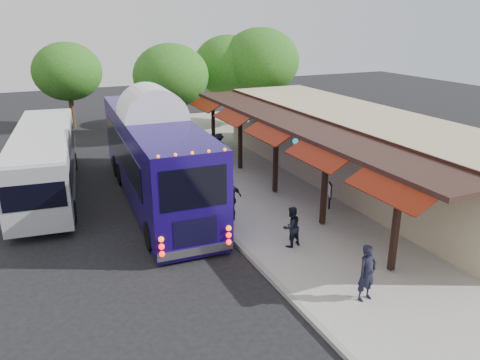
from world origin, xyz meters
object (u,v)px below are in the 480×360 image
ped_a (367,273)px  sign_board (330,192)px  coach_bus (154,153)px  city_bus (45,159)px  ped_c (231,199)px  ped_d (219,147)px  ped_b (291,227)px

ped_a → sign_board: 6.90m
coach_bus → city_bus: 5.48m
sign_board → ped_c: bearing=-165.0°
ped_a → ped_d: size_ratio=1.10×
ped_b → sign_board: size_ratio=1.29×
ped_b → ped_d: 11.32m
ped_a → ped_c: bearing=94.1°
ped_d → ped_a: bearing=81.5°
ped_d → ped_c: bearing=68.1°
ped_c → city_bus: bearing=-63.4°
coach_bus → ped_d: (4.85, 4.23, -1.31)m
city_bus → ped_c: 9.62m
coach_bus → ped_a: coach_bus is taller
ped_c → ped_d: (2.80, 8.20, -0.15)m
ped_d → sign_board: 9.00m
coach_bus → ped_d: coach_bus is taller
city_bus → ped_d: 9.51m
ped_a → ped_c: size_ratio=0.93×
city_bus → ped_d: city_bus is taller
coach_bus → ped_b: coach_bus is taller
ped_a → ped_c: ped_c is taller
coach_bus → ped_a: bearing=-69.5°
city_bus → ped_b: city_bus is taller
ped_a → coach_bus: bearing=100.3°
city_bus → ped_a: size_ratio=6.65×
city_bus → sign_board: 13.39m
ped_d → sign_board: (1.58, -8.86, 0.01)m
city_bus → ped_d: size_ratio=7.35×
coach_bus → sign_board: (6.43, -4.63, -1.30)m
ped_b → ped_c: ped_c is taller
coach_bus → city_bus: coach_bus is taller
city_bus → ped_b: 12.61m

